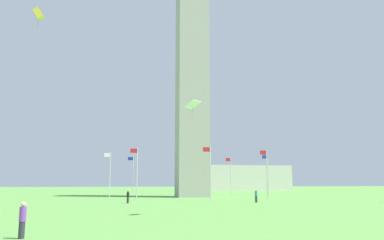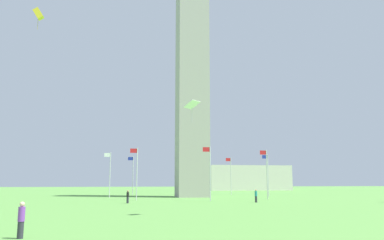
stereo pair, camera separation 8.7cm
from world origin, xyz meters
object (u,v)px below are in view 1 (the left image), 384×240
Objects in this scene: flagpole_e at (210,171)px; flagpole_nw at (133,174)px; kite_white_diamond at (193,105)px; person_teal_shirt at (256,196)px; kite_yellow_box at (39,14)px; flagpole_sw at (231,174)px; distant_building at (244,178)px; person_black_shirt at (128,197)px; flagpole_ne at (137,171)px; person_purple_shirt at (22,220)px; obelisk_monument at (192,61)px; flagpole_s at (268,173)px; flagpole_se at (267,172)px; flagpole_n at (110,172)px; flagpole_w at (180,174)px.

flagpole_nw is (10.02, -24.19, 0.00)m from flagpole_e.
person_teal_shirt is at bearing -123.52° from kite_white_diamond.
kite_white_diamond is 30.65m from kite_yellow_box.
flagpole_sw is 49.27m from kite_white_diamond.
person_black_shirt is at bearing 61.18° from distant_building.
flagpole_ne is at bearing -82.44° from kite_white_diamond.
person_purple_shirt is at bearing 64.58° from flagpole_sw.
flagpole_sw is 1.00× the size of flagpole_nw.
obelisk_monument reaches higher than flagpole_s.
flagpole_nw is at bearing -85.70° from kite_white_diamond.
person_teal_shirt is 0.57× the size of kite_yellow_box.
obelisk_monument is 6.48× the size of flagpole_se.
flagpole_sw is at bearing 180.00° from flagpole_nw.
flagpole_sw is at bearing -142.17° from kite_yellow_box.
flagpole_sw is at bearing 21.93° from person_purple_shirt.
flagpole_s reaches higher than person_teal_shirt.
person_teal_shirt is at bearing 9.24° from person_purple_shirt.
flagpole_e is (-14.17, 14.17, 0.00)m from flagpole_n.
flagpole_n and flagpole_s have the same top height.
flagpole_e is at bearing 22.50° from flagpole_se.
person_black_shirt is (21.33, 7.34, -3.39)m from flagpole_se.
flagpole_nw is at bearing -44.82° from obelisk_monument.
flagpole_nw is 54.24m from distant_building.
flagpole_n reaches higher than person_purple_shirt.
flagpole_w is at bearing -45.00° from flagpole_s.
flagpole_s is 41.93m from kite_white_diamond.
person_purple_shirt reaches higher than person_black_shirt.
flagpole_se is at bearing 157.50° from flagpole_n.
person_teal_shirt is 1.06× the size of person_black_shirt.
flagpole_n is (14.23, 0.00, -20.48)m from obelisk_monument.
flagpole_e is 12.23m from person_black_shirt.
distant_building is at bearing -125.61° from flagpole_w.
flagpole_n is 1.00× the size of flagpole_sw.
flagpole_w is 33.20m from person_teal_shirt.
flagpole_n and flagpole_e have the same top height.
kite_white_diamond reaches higher than flagpole_w.
flagpole_nw is at bearing 36.08° from person_black_shirt.
obelisk_monument is 31.63m from person_black_shirt.
flagpole_ne reaches higher than person_black_shirt.
kite_white_diamond is at bearing 69.39° from distant_building.
flagpole_ne is 1.00× the size of flagpole_s.
flagpole_se is 22.81m from person_black_shirt.
kite_yellow_box is (13.61, 6.09, 20.48)m from flagpole_ne.
flagpole_se reaches higher than distant_building.
flagpole_sw is (-9.96, -10.02, -20.48)m from obelisk_monument.
flagpole_ne is at bearing -22.50° from flagpole_e.
flagpole_se is at bearing -157.50° from flagpole_e.
flagpole_s is (-24.19, -10.02, 0.00)m from flagpole_ne.
flagpole_e is 23.42m from kite_white_diamond.
flagpole_e is 1.00× the size of flagpole_se.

